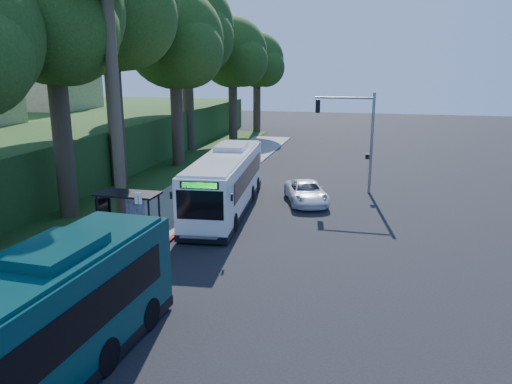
% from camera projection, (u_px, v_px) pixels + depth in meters
% --- Properties ---
extents(ground, '(140.00, 140.00, 0.00)m').
position_uv_depth(ground, '(275.00, 232.00, 27.03)').
color(ground, black).
rests_on(ground, ground).
extents(sidewalk, '(4.50, 70.00, 0.12)m').
position_uv_depth(sidewalk, '(150.00, 222.00, 28.66)').
color(sidewalk, gray).
rests_on(sidewalk, ground).
extents(red_curb, '(0.25, 30.00, 0.13)m').
position_uv_depth(red_curb, '(158.00, 249.00, 24.37)').
color(red_curb, maroon).
rests_on(red_curb, ground).
extents(grass_verge, '(8.00, 70.00, 0.06)m').
position_uv_depth(grass_verge, '(106.00, 195.00, 34.66)').
color(grass_verge, '#234719').
rests_on(grass_verge, ground).
extents(bus_shelter, '(3.20, 1.51, 2.55)m').
position_uv_depth(bus_shelter, '(125.00, 206.00, 25.52)').
color(bus_shelter, black).
rests_on(bus_shelter, ground).
extents(stop_sign_pole, '(0.35, 0.06, 3.17)m').
position_uv_depth(stop_sign_pole, '(139.00, 215.00, 23.02)').
color(stop_sign_pole, gray).
rests_on(stop_sign_pole, ground).
extents(traffic_signal_pole, '(4.10, 0.30, 7.00)m').
position_uv_depth(traffic_signal_pole, '(357.00, 130.00, 34.49)').
color(traffic_signal_pole, gray).
rests_on(traffic_signal_pole, ground).
extents(hillside_backdrop, '(24.00, 60.00, 8.80)m').
position_uv_depth(hillside_backdrop, '(31.00, 135.00, 46.57)').
color(hillside_backdrop, '#234719').
rests_on(hillside_backdrop, ground).
extents(tree_0, '(8.40, 8.00, 15.70)m').
position_uv_depth(tree_0, '(52.00, 19.00, 27.01)').
color(tree_0, '#382B1E').
rests_on(tree_0, ground).
extents(tree_1, '(10.50, 10.00, 18.26)m').
position_uv_depth(tree_1, '(109.00, 6.00, 34.38)').
color(tree_1, '#382B1E').
rests_on(tree_1, ground).
extents(tree_2, '(8.82, 8.40, 15.12)m').
position_uv_depth(tree_2, '(175.00, 44.00, 42.15)').
color(tree_2, '#382B1E').
rests_on(tree_2, ground).
extents(tree_3, '(10.08, 9.60, 17.28)m').
position_uv_depth(tree_3, '(187.00, 32.00, 49.75)').
color(tree_3, '#382B1E').
rests_on(tree_3, ground).
extents(tree_4, '(8.40, 8.00, 14.14)m').
position_uv_depth(tree_4, '(233.00, 56.00, 57.29)').
color(tree_4, '#382B1E').
rests_on(tree_4, ground).
extents(tree_5, '(7.35, 7.00, 12.86)m').
position_uv_depth(tree_5, '(258.00, 63.00, 64.80)').
color(tree_5, '#382B1E').
rests_on(tree_5, ground).
extents(white_bus, '(3.93, 13.01, 3.82)m').
position_uv_depth(white_bus, '(226.00, 181.00, 30.80)').
color(white_bus, silver).
rests_on(white_bus, ground).
extents(teal_bus, '(3.43, 13.43, 3.97)m').
position_uv_depth(teal_bus, '(7.00, 348.00, 12.53)').
color(teal_bus, '#0A3537').
rests_on(teal_bus, ground).
extents(pickup, '(3.83, 5.55, 1.41)m').
position_uv_depth(pickup, '(306.00, 192.00, 32.64)').
color(pickup, white).
rests_on(pickup, ground).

